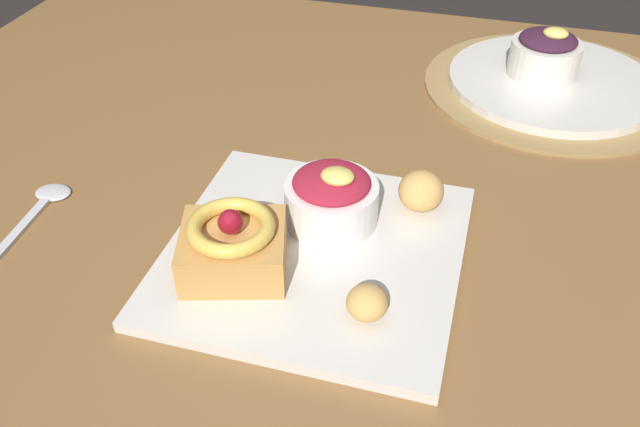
% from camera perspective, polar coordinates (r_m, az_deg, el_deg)
% --- Properties ---
extents(dining_table, '(1.42, 1.13, 0.73)m').
position_cam_1_polar(dining_table, '(0.77, 5.57, -4.92)').
color(dining_table, brown).
rests_on(dining_table, ground_plane).
extents(woven_placemat, '(0.35, 0.35, 0.00)m').
position_cam_1_polar(woven_placemat, '(1.01, 18.98, 10.07)').
color(woven_placemat, '#997A47').
rests_on(woven_placemat, dining_table).
extents(front_plate, '(0.28, 0.28, 0.01)m').
position_cam_1_polar(front_plate, '(0.66, -0.47, -3.34)').
color(front_plate, silver).
rests_on(front_plate, dining_table).
extents(cake_slice, '(0.12, 0.11, 0.07)m').
position_cam_1_polar(cake_slice, '(0.62, -7.38, -2.67)').
color(cake_slice, '#C68E47').
rests_on(cake_slice, front_plate).
extents(berry_ramekin, '(0.10, 0.10, 0.07)m').
position_cam_1_polar(berry_ramekin, '(0.67, 0.98, 1.38)').
color(berry_ramekin, white).
rests_on(berry_ramekin, front_plate).
extents(fritter_front, '(0.04, 0.04, 0.03)m').
position_cam_1_polar(fritter_front, '(0.59, 4.01, -7.51)').
color(fritter_front, tan).
rests_on(fritter_front, front_plate).
extents(fritter_middle, '(0.05, 0.05, 0.04)m').
position_cam_1_polar(fritter_middle, '(0.70, 8.55, 1.92)').
color(fritter_middle, tan).
rests_on(fritter_middle, front_plate).
extents(back_plate, '(0.28, 0.28, 0.01)m').
position_cam_1_polar(back_plate, '(1.00, 19.08, 10.49)').
color(back_plate, silver).
rests_on(back_plate, woven_placemat).
extents(back_ramekin, '(0.09, 0.09, 0.07)m').
position_cam_1_polar(back_ramekin, '(0.99, 18.52, 12.68)').
color(back_ramekin, silver).
rests_on(back_ramekin, back_plate).
extents(spoon, '(0.04, 0.13, 0.00)m').
position_cam_1_polar(spoon, '(0.78, -22.59, 0.50)').
color(spoon, silver).
rests_on(spoon, dining_table).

